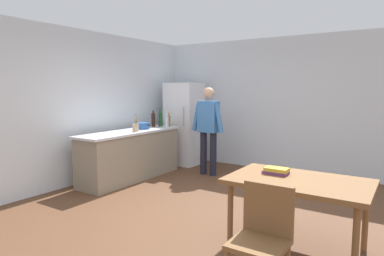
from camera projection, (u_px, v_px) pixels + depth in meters
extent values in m
plane|color=brown|center=(199.00, 213.00, 4.57)|extent=(14.00, 14.00, 0.00)
cube|color=silver|center=(277.00, 105.00, 6.90)|extent=(6.40, 0.12, 2.70)
cube|color=silver|center=(81.00, 107.00, 6.00)|extent=(0.12, 5.60, 2.70)
cube|color=gray|center=(131.00, 156.00, 6.27)|extent=(0.60, 2.12, 0.86)
cube|color=silver|center=(130.00, 132.00, 6.22)|extent=(0.64, 2.20, 0.04)
cube|color=white|center=(184.00, 124.00, 7.49)|extent=(0.70, 0.64, 1.80)
cylinder|color=#B2B2B7|center=(184.00, 116.00, 7.07)|extent=(0.02, 0.02, 0.40)
cylinder|color=#1E1E2D|center=(203.00, 153.00, 6.63)|extent=(0.13, 0.13, 0.84)
cylinder|color=#1E1E2D|center=(213.00, 154.00, 6.51)|extent=(0.13, 0.13, 0.84)
cube|color=#3D75B7|center=(208.00, 117.00, 6.49)|extent=(0.38, 0.22, 0.60)
sphere|color=tan|center=(209.00, 93.00, 6.44)|extent=(0.22, 0.22, 0.22)
cylinder|color=#3D75B7|center=(196.00, 117.00, 6.59)|extent=(0.20, 0.09, 0.55)
cylinder|color=#3D75B7|center=(219.00, 118.00, 6.32)|extent=(0.20, 0.09, 0.55)
cube|color=brown|center=(299.00, 182.00, 3.47)|extent=(1.40, 0.90, 0.05)
cylinder|color=brown|center=(230.00, 215.00, 3.55)|extent=(0.06, 0.06, 0.70)
cylinder|color=brown|center=(356.00, 244.00, 2.89)|extent=(0.06, 0.06, 0.70)
cylinder|color=brown|center=(256.00, 198.00, 4.13)|extent=(0.06, 0.06, 0.70)
cylinder|color=brown|center=(366.00, 218.00, 3.47)|extent=(0.06, 0.06, 0.70)
cube|color=brown|center=(259.00, 244.00, 2.63)|extent=(0.42, 0.42, 0.04)
cube|color=brown|center=(268.00, 209.00, 2.76)|extent=(0.42, 0.04, 0.42)
cylinder|color=#285193|center=(143.00, 126.00, 6.54)|extent=(0.28, 0.28, 0.12)
cube|color=black|center=(136.00, 124.00, 6.63)|extent=(0.06, 0.03, 0.02)
cube|color=black|center=(149.00, 125.00, 6.44)|extent=(0.06, 0.03, 0.02)
cylinder|color=tan|center=(136.00, 128.00, 6.12)|extent=(0.11, 0.11, 0.14)
cylinder|color=olive|center=(136.00, 120.00, 6.10)|extent=(0.02, 0.05, 0.22)
cylinder|color=olive|center=(136.00, 120.00, 6.09)|extent=(0.02, 0.04, 0.22)
cylinder|color=silver|center=(167.00, 122.00, 6.73)|extent=(0.07, 0.07, 0.24)
cylinder|color=silver|center=(167.00, 114.00, 6.71)|extent=(0.03, 0.03, 0.06)
cylinder|color=black|center=(153.00, 120.00, 6.86)|extent=(0.08, 0.08, 0.28)
cylinder|color=black|center=(153.00, 112.00, 6.84)|extent=(0.03, 0.03, 0.06)
cylinder|color=#996619|center=(169.00, 121.00, 6.92)|extent=(0.06, 0.06, 0.22)
cylinder|color=#996619|center=(169.00, 114.00, 6.90)|extent=(0.03, 0.03, 0.06)
cylinder|color=#1E5123|center=(160.00, 120.00, 6.97)|extent=(0.08, 0.08, 0.28)
cylinder|color=#1E5123|center=(160.00, 111.00, 6.95)|extent=(0.03, 0.03, 0.06)
cube|color=#753D7F|center=(276.00, 172.00, 3.69)|extent=(0.27, 0.16, 0.03)
cube|color=gold|center=(277.00, 169.00, 3.67)|extent=(0.25, 0.15, 0.04)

